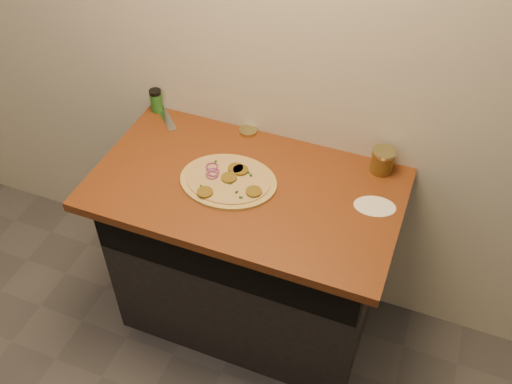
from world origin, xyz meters
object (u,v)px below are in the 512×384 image
at_px(chefs_knife, 162,109).
at_px(salsa_jar, 382,161).
at_px(spice_shaker, 156,101).
at_px(pizza, 228,180).

bearing_deg(chefs_knife, salsa_jar, -2.49).
bearing_deg(spice_shaker, salsa_jar, -1.86).
distance_m(pizza, salsa_jar, 0.61).
distance_m(chefs_knife, spice_shaker, 0.05).
height_order(chefs_knife, spice_shaker, spice_shaker).
height_order(pizza, salsa_jar, salsa_jar).
xyz_separation_m(pizza, spice_shaker, (-0.48, 0.32, 0.04)).
height_order(pizza, spice_shaker, spice_shaker).
bearing_deg(salsa_jar, spice_shaker, 178.14).
relative_size(chefs_knife, spice_shaker, 2.07).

